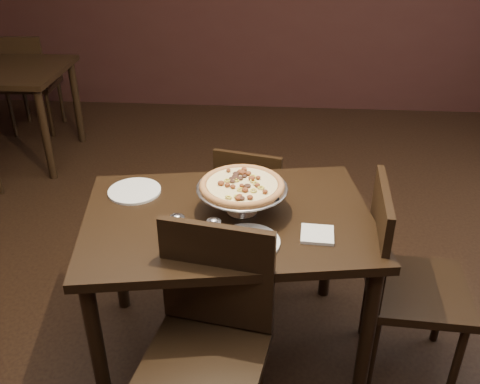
{
  "coord_description": "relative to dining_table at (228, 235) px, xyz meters",
  "views": [
    {
      "loc": [
        0.21,
        -2.04,
        2.11
      ],
      "look_at": [
        0.06,
        0.04,
        0.91
      ],
      "focal_mm": 40.0,
      "sensor_mm": 36.0,
      "label": 1
    }
  ],
  "objects": [
    {
      "name": "dining_table",
      "position": [
        0.0,
        0.0,
        0.0
      ],
      "size": [
        1.42,
        1.06,
        0.81
      ],
      "rotation": [
        0.0,
        0.0,
        0.16
      ],
      "color": "black",
      "rests_on": "ground"
    },
    {
      "name": "chair_side",
      "position": [
        0.8,
        -0.05,
        -0.16
      ],
      "size": [
        0.49,
        0.49,
        1.0
      ],
      "rotation": [
        0.0,
        0.0,
        1.51
      ],
      "color": "black",
      "rests_on": "ground"
    },
    {
      "name": "chair_near",
      "position": [
        -0.04,
        -0.49,
        -0.16
      ],
      "size": [
        0.54,
        0.54,
        1.0
      ],
      "rotation": [
        0.0,
        0.0,
        -0.18
      ],
      "color": "black",
      "rests_on": "ground"
    },
    {
      "name": "pepper_flake_shaker",
      "position": [
        -0.2,
        -0.18,
        0.16
      ],
      "size": [
        0.06,
        0.06,
        0.11
      ],
      "color": "maroon",
      "rests_on": "dining_table"
    },
    {
      "name": "serving_spatula",
      "position": [
        0.17,
        -0.1,
        0.24
      ],
      "size": [
        0.16,
        0.16,
        0.02
      ],
      "rotation": [
        0.0,
        0.0,
        -0.96
      ],
      "color": "#B3B3BA",
      "rests_on": "pizza_stand"
    },
    {
      "name": "room",
      "position": [
        0.05,
        0.04,
        0.7
      ],
      "size": [
        6.04,
        7.04,
        2.84
      ],
      "color": "black",
      "rests_on": "ground"
    },
    {
      "name": "chair_far",
      "position": [
        0.08,
        0.7,
        -0.25
      ],
      "size": [
        0.47,
        0.47,
        0.84
      ],
      "rotation": [
        0.0,
        0.0,
        2.9
      ],
      "color": "black",
      "rests_on": "ground"
    },
    {
      "name": "napkin_stack",
      "position": [
        0.39,
        -0.13,
        0.11
      ],
      "size": [
        0.15,
        0.15,
        0.01
      ],
      "primitive_type": "cube",
      "rotation": [
        0.0,
        0.0,
        -0.06
      ],
      "color": "silver",
      "rests_on": "dining_table"
    },
    {
      "name": "plate_left",
      "position": [
        -0.47,
        0.18,
        0.11
      ],
      "size": [
        0.26,
        0.26,
        0.01
      ],
      "primitive_type": "cylinder",
      "color": "white",
      "rests_on": "dining_table"
    },
    {
      "name": "bg_chair_far",
      "position": [
        -2.13,
        2.67,
        -0.18
      ],
      "size": [
        0.47,
        0.47,
        0.96
      ],
      "rotation": [
        0.0,
        0.0,
        3.2
      ],
      "color": "black",
      "rests_on": "ground"
    },
    {
      "name": "plate_near",
      "position": [
        0.1,
        -0.21,
        0.11
      ],
      "size": [
        0.27,
        0.27,
        0.01
      ],
      "primitive_type": "cylinder",
      "color": "white",
      "rests_on": "dining_table"
    },
    {
      "name": "packet_caddy",
      "position": [
        -0.2,
        -0.22,
        0.14
      ],
      "size": [
        0.1,
        0.1,
        0.08
      ],
      "rotation": [
        0.0,
        0.0,
        -0.4
      ],
      "color": "black",
      "rests_on": "dining_table"
    },
    {
      "name": "pizza_stand",
      "position": [
        0.06,
        0.04,
        0.25
      ],
      "size": [
        0.41,
        0.41,
        0.17
      ],
      "color": "#B3B3BA",
      "rests_on": "dining_table"
    },
    {
      "name": "parmesan_shaker",
      "position": [
        -0.04,
        -0.2,
        0.16
      ],
      "size": [
        0.06,
        0.06,
        0.11
      ],
      "color": "beige",
      "rests_on": "dining_table"
    }
  ]
}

